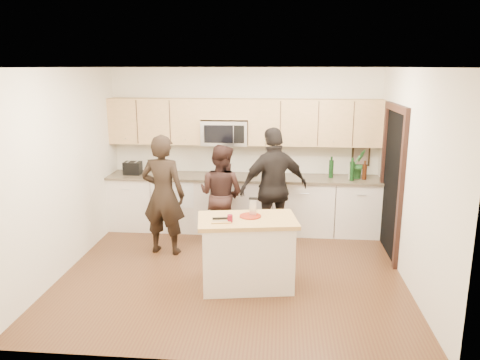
# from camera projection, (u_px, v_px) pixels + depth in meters

# --- Properties ---
(floor) EXTENTS (4.50, 4.50, 0.00)m
(floor) POSITION_uv_depth(u_px,v_px,m) (233.00, 272.00, 6.35)
(floor) COLOR #53351C
(floor) RESTS_ON ground
(room_shell) EXTENTS (4.52, 4.02, 2.71)m
(room_shell) POSITION_uv_depth(u_px,v_px,m) (232.00, 146.00, 5.94)
(room_shell) COLOR silver
(room_shell) RESTS_ON ground
(back_cabinetry) EXTENTS (4.50, 0.66, 0.94)m
(back_cabinetry) POSITION_uv_depth(u_px,v_px,m) (243.00, 203.00, 7.87)
(back_cabinetry) COLOR silver
(back_cabinetry) RESTS_ON ground
(upper_cabinetry) EXTENTS (4.50, 0.33, 0.75)m
(upper_cabinetry) POSITION_uv_depth(u_px,v_px,m) (246.00, 121.00, 7.68)
(upper_cabinetry) COLOR tan
(upper_cabinetry) RESTS_ON ground
(microwave) EXTENTS (0.76, 0.41, 0.40)m
(microwave) POSITION_uv_depth(u_px,v_px,m) (225.00, 132.00, 7.72)
(microwave) COLOR silver
(microwave) RESTS_ON ground
(doorway) EXTENTS (0.06, 1.25, 2.20)m
(doorway) POSITION_uv_depth(u_px,v_px,m) (392.00, 177.00, 6.75)
(doorway) COLOR black
(doorway) RESTS_ON ground
(framed_picture) EXTENTS (0.30, 0.03, 0.38)m
(framed_picture) POSITION_uv_depth(u_px,v_px,m) (361.00, 155.00, 7.79)
(framed_picture) COLOR black
(framed_picture) RESTS_ON ground
(dish_towel) EXTENTS (0.34, 0.60, 0.48)m
(dish_towel) POSITION_uv_depth(u_px,v_px,m) (185.00, 186.00, 7.69)
(dish_towel) COLOR white
(dish_towel) RESTS_ON ground
(island) EXTENTS (1.30, 0.88, 0.90)m
(island) POSITION_uv_depth(u_px,v_px,m) (247.00, 252.00, 5.84)
(island) COLOR silver
(island) RESTS_ON ground
(red_plate) EXTENTS (0.27, 0.27, 0.02)m
(red_plate) POSITION_uv_depth(u_px,v_px,m) (250.00, 216.00, 5.79)
(red_plate) COLOR maroon
(red_plate) RESTS_ON island
(box_grater) EXTENTS (0.10, 0.06, 0.22)m
(box_grater) POSITION_uv_depth(u_px,v_px,m) (253.00, 206.00, 5.80)
(box_grater) COLOR silver
(box_grater) RESTS_ON red_plate
(drink_glass) EXTENTS (0.06, 0.06, 0.09)m
(drink_glass) POSITION_uv_depth(u_px,v_px,m) (230.00, 218.00, 5.58)
(drink_glass) COLOR maroon
(drink_glass) RESTS_ON island
(cutting_board) EXTENTS (0.27, 0.24, 0.02)m
(cutting_board) POSITION_uv_depth(u_px,v_px,m) (221.00, 221.00, 5.62)
(cutting_board) COLOR tan
(cutting_board) RESTS_ON island
(tongs) EXTENTS (0.25, 0.07, 0.02)m
(tongs) POSITION_uv_depth(u_px,v_px,m) (223.00, 218.00, 5.65)
(tongs) COLOR black
(tongs) RESTS_ON cutting_board
(knife) EXTENTS (0.22, 0.06, 0.01)m
(knife) POSITION_uv_depth(u_px,v_px,m) (221.00, 221.00, 5.58)
(knife) COLOR silver
(knife) RESTS_ON cutting_board
(toaster) EXTENTS (0.28, 0.21, 0.22)m
(toaster) POSITION_uv_depth(u_px,v_px,m) (133.00, 168.00, 7.88)
(toaster) COLOR black
(toaster) RESTS_ON back_cabinetry
(bottle_cluster) EXTENTS (0.60, 0.26, 0.37)m
(bottle_cluster) POSITION_uv_depth(u_px,v_px,m) (350.00, 169.00, 7.53)
(bottle_cluster) COLOR black
(bottle_cluster) RESTS_ON back_cabinetry
(orchid) EXTENTS (0.33, 0.32, 0.48)m
(orchid) POSITION_uv_depth(u_px,v_px,m) (358.00, 164.00, 7.57)
(orchid) COLOR #307835
(orchid) RESTS_ON back_cabinetry
(woman_left) EXTENTS (0.70, 0.51, 1.78)m
(woman_left) POSITION_uv_depth(u_px,v_px,m) (163.00, 195.00, 6.81)
(woman_left) COLOR black
(woman_left) RESTS_ON ground
(woman_center) EXTENTS (0.93, 0.84, 1.56)m
(woman_center) POSITION_uv_depth(u_px,v_px,m) (221.00, 194.00, 7.25)
(woman_center) COLOR black
(woman_center) RESTS_ON ground
(woman_right) EXTENTS (1.17, 0.86, 1.85)m
(woman_right) POSITION_uv_depth(u_px,v_px,m) (274.00, 188.00, 7.06)
(woman_right) COLOR black
(woman_right) RESTS_ON ground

